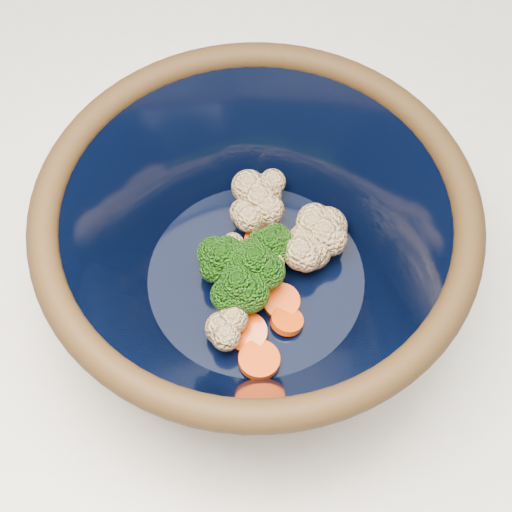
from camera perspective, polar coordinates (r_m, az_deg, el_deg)
ground at (r=1.47m, az=2.38°, el=-15.94°), size 3.00×3.00×0.00m
counter at (r=1.04m, az=3.28°, el=-9.93°), size 1.20×1.20×0.90m
mixing_bowl at (r=0.52m, az=0.00°, el=0.71°), size 0.39×0.39×0.13m
vegetable_pile at (r=0.54m, az=0.67°, el=0.11°), size 0.10×0.15×0.05m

